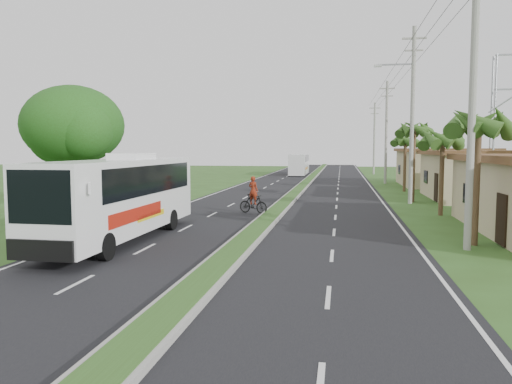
# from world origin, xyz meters

# --- Properties ---
(ground) EXTENTS (180.00, 180.00, 0.00)m
(ground) POSITION_xyz_m (0.00, 0.00, 0.00)
(ground) COLOR #2F4D1C
(ground) RESTS_ON ground
(road_asphalt) EXTENTS (14.00, 160.00, 0.02)m
(road_asphalt) POSITION_xyz_m (0.00, 20.00, 0.01)
(road_asphalt) COLOR black
(road_asphalt) RESTS_ON ground
(median_strip) EXTENTS (1.20, 160.00, 0.18)m
(median_strip) POSITION_xyz_m (0.00, 20.00, 0.10)
(median_strip) COLOR gray
(median_strip) RESTS_ON ground
(lane_edge_left) EXTENTS (0.12, 160.00, 0.01)m
(lane_edge_left) POSITION_xyz_m (-6.70, 20.00, 0.00)
(lane_edge_left) COLOR silver
(lane_edge_left) RESTS_ON ground
(lane_edge_right) EXTENTS (0.12, 160.00, 0.01)m
(lane_edge_right) POSITION_xyz_m (6.70, 20.00, 0.00)
(lane_edge_right) COLOR silver
(lane_edge_right) RESTS_ON ground
(shop_mid) EXTENTS (7.60, 10.60, 3.67)m
(shop_mid) POSITION_xyz_m (14.00, 22.00, 1.86)
(shop_mid) COLOR tan
(shop_mid) RESTS_ON ground
(shop_far) EXTENTS (8.60, 11.60, 3.82)m
(shop_far) POSITION_xyz_m (14.00, 36.00, 1.93)
(shop_far) COLOR tan
(shop_far) RESTS_ON ground
(palm_verge_a) EXTENTS (2.40, 2.40, 5.45)m
(palm_verge_a) POSITION_xyz_m (9.00, 3.00, 4.74)
(palm_verge_a) COLOR #473321
(palm_verge_a) RESTS_ON ground
(palm_verge_b) EXTENTS (2.40, 2.40, 5.05)m
(palm_verge_b) POSITION_xyz_m (9.40, 12.00, 4.36)
(palm_verge_b) COLOR #473321
(palm_verge_b) RESTS_ON ground
(palm_verge_c) EXTENTS (2.40, 2.40, 5.85)m
(palm_verge_c) POSITION_xyz_m (8.80, 19.00, 5.12)
(palm_verge_c) COLOR #473321
(palm_verge_c) RESTS_ON ground
(palm_verge_d) EXTENTS (2.40, 2.40, 5.25)m
(palm_verge_d) POSITION_xyz_m (9.30, 28.00, 4.55)
(palm_verge_d) COLOR #473321
(palm_verge_d) RESTS_ON ground
(shade_tree) EXTENTS (6.30, 6.00, 7.54)m
(shade_tree) POSITION_xyz_m (-12.11, 10.02, 5.03)
(shade_tree) COLOR #473321
(shade_tree) RESTS_ON ground
(utility_pole_a) EXTENTS (1.60, 0.28, 11.00)m
(utility_pole_a) POSITION_xyz_m (8.50, 2.00, 5.67)
(utility_pole_a) COLOR gray
(utility_pole_a) RESTS_ON ground
(utility_pole_b) EXTENTS (3.20, 0.28, 12.00)m
(utility_pole_b) POSITION_xyz_m (8.47, 18.00, 6.26)
(utility_pole_b) COLOR gray
(utility_pole_b) RESTS_ON ground
(utility_pole_c) EXTENTS (1.60, 0.28, 11.00)m
(utility_pole_c) POSITION_xyz_m (8.50, 38.00, 5.67)
(utility_pole_c) COLOR gray
(utility_pole_c) RESTS_ON ground
(utility_pole_d) EXTENTS (1.60, 0.28, 10.50)m
(utility_pole_d) POSITION_xyz_m (8.50, 58.00, 5.42)
(utility_pole_d) COLOR gray
(utility_pole_d) RESTS_ON ground
(coach_bus_main) EXTENTS (2.45, 11.19, 3.61)m
(coach_bus_main) POSITION_xyz_m (-5.08, 1.55, 1.99)
(coach_bus_main) COLOR white
(coach_bus_main) RESTS_ON ground
(coach_bus_far) EXTENTS (2.33, 10.24, 2.98)m
(coach_bus_far) POSITION_xyz_m (-2.21, 54.30, 1.69)
(coach_bus_far) COLOR silver
(coach_bus_far) RESTS_ON ground
(motorcyclist) EXTENTS (1.94, 1.19, 2.20)m
(motorcyclist) POSITION_xyz_m (-1.27, 10.91, 0.77)
(motorcyclist) COLOR black
(motorcyclist) RESTS_ON ground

